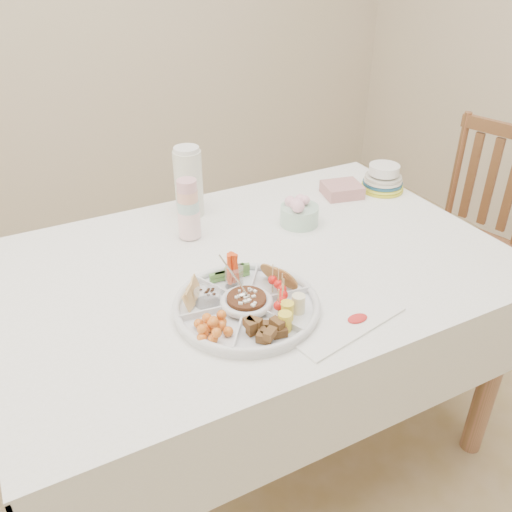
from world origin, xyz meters
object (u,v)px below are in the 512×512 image
dining_table (254,356)px  party_tray (247,304)px  thermos (188,181)px  chair (462,236)px  plate_stack (383,177)px

dining_table → party_tray: (-0.13, -0.21, 0.40)m
party_tray → thermos: size_ratio=1.52×
thermos → chair: bearing=-10.5°
party_tray → plate_stack: (0.80, 0.44, 0.03)m
chair → dining_table: bearing=173.8°
dining_table → thermos: bearing=97.8°
thermos → party_tray: bearing=-97.5°
party_tray → plate_stack: plate_stack is taller
party_tray → thermos: 0.61m
thermos → plate_stack: (0.72, -0.15, -0.07)m
party_tray → dining_table: bearing=58.3°
dining_table → thermos: 0.63m
chair → party_tray: 1.33m
plate_stack → chair: bearing=-8.2°
dining_table → plate_stack: 0.83m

